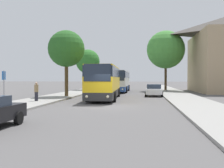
{
  "coord_description": "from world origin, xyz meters",
  "views": [
    {
      "loc": [
        2.63,
        -19.99,
        2.18
      ],
      "look_at": [
        -1.08,
        11.72,
        1.47
      ],
      "focal_mm": 42.0,
      "sensor_mm": 36.0,
      "label": 1
    }
  ],
  "objects_px": {
    "bus_stop_sign": "(4,84)",
    "tree_left_near": "(88,62)",
    "bus_front": "(105,82)",
    "bus_middle": "(120,81)",
    "pedestrian_waiting_near": "(36,91)",
    "parked_car_right_near": "(154,90)",
    "tree_right_near": "(166,50)",
    "tree_left_far": "(66,49)"
  },
  "relations": [
    {
      "from": "bus_middle",
      "to": "tree_left_near",
      "type": "distance_m",
      "value": 7.97
    },
    {
      "from": "bus_middle",
      "to": "pedestrian_waiting_near",
      "type": "bearing_deg",
      "value": -106.8
    },
    {
      "from": "tree_left_near",
      "to": "tree_right_near",
      "type": "xyz_separation_m",
      "value": [
        13.56,
        -0.49,
        1.87
      ]
    },
    {
      "from": "bus_front",
      "to": "tree_left_far",
      "type": "xyz_separation_m",
      "value": [
        -4.65,
        1.78,
        3.68
      ]
    },
    {
      "from": "bus_front",
      "to": "bus_stop_sign",
      "type": "relative_size",
      "value": 4.66
    },
    {
      "from": "bus_middle",
      "to": "bus_stop_sign",
      "type": "relative_size",
      "value": 4.49
    },
    {
      "from": "parked_car_right_near",
      "to": "tree_left_far",
      "type": "height_order",
      "value": "tree_left_far"
    },
    {
      "from": "tree_right_near",
      "to": "pedestrian_waiting_near",
      "type": "bearing_deg",
      "value": -120.31
    },
    {
      "from": "tree_left_far",
      "to": "tree_left_near",
      "type": "bearing_deg",
      "value": 93.75
    },
    {
      "from": "tree_left_near",
      "to": "tree_right_near",
      "type": "relative_size",
      "value": 0.71
    },
    {
      "from": "parked_car_right_near",
      "to": "bus_stop_sign",
      "type": "distance_m",
      "value": 18.34
    },
    {
      "from": "bus_front",
      "to": "bus_middle",
      "type": "distance_m",
      "value": 14.63
    },
    {
      "from": "tree_right_near",
      "to": "parked_car_right_near",
      "type": "bearing_deg",
      "value": -100.9
    },
    {
      "from": "bus_stop_sign",
      "to": "tree_right_near",
      "type": "xyz_separation_m",
      "value": [
        13.67,
        27.63,
        5.26
      ]
    },
    {
      "from": "tree_left_near",
      "to": "tree_right_near",
      "type": "distance_m",
      "value": 13.7
    },
    {
      "from": "bus_middle",
      "to": "tree_right_near",
      "type": "height_order",
      "value": "tree_right_near"
    },
    {
      "from": "bus_middle",
      "to": "parked_car_right_near",
      "type": "distance_m",
      "value": 10.88
    },
    {
      "from": "bus_middle",
      "to": "tree_right_near",
      "type": "relative_size",
      "value": 1.14
    },
    {
      "from": "bus_stop_sign",
      "to": "tree_left_far",
      "type": "relative_size",
      "value": 0.35
    },
    {
      "from": "parked_car_right_near",
      "to": "bus_middle",
      "type": "bearing_deg",
      "value": -60.45
    },
    {
      "from": "bus_stop_sign",
      "to": "tree_left_far",
      "type": "xyz_separation_m",
      "value": [
        1.21,
        11.29,
        3.75
      ]
    },
    {
      "from": "bus_front",
      "to": "tree_right_near",
      "type": "bearing_deg",
      "value": 64.6
    },
    {
      "from": "bus_middle",
      "to": "tree_left_far",
      "type": "xyz_separation_m",
      "value": [
        -4.94,
        -12.85,
        3.71
      ]
    },
    {
      "from": "tree_left_near",
      "to": "bus_stop_sign",
      "type": "bearing_deg",
      "value": -90.23
    },
    {
      "from": "tree_left_far",
      "to": "bus_middle",
      "type": "bearing_deg",
      "value": 68.99
    },
    {
      "from": "parked_car_right_near",
      "to": "pedestrian_waiting_near",
      "type": "xyz_separation_m",
      "value": [
        -10.79,
        -9.67,
        0.24
      ]
    },
    {
      "from": "bus_front",
      "to": "pedestrian_waiting_near",
      "type": "bearing_deg",
      "value": -141.85
    },
    {
      "from": "tree_left_near",
      "to": "tree_left_far",
      "type": "bearing_deg",
      "value": -86.25
    },
    {
      "from": "bus_middle",
      "to": "tree_left_far",
      "type": "distance_m",
      "value": 14.26
    },
    {
      "from": "parked_car_right_near",
      "to": "tree_left_far",
      "type": "distance_m",
      "value": 11.47
    },
    {
      "from": "bus_front",
      "to": "tree_right_near",
      "type": "distance_m",
      "value": 20.4
    },
    {
      "from": "bus_front",
      "to": "bus_middle",
      "type": "xyz_separation_m",
      "value": [
        0.29,
        14.63,
        -0.03
      ]
    },
    {
      "from": "bus_stop_sign",
      "to": "tree_left_near",
      "type": "bearing_deg",
      "value": 89.77
    },
    {
      "from": "pedestrian_waiting_near",
      "to": "tree_left_near",
      "type": "distance_m",
      "value": 23.63
    },
    {
      "from": "bus_middle",
      "to": "pedestrian_waiting_near",
      "type": "distance_m",
      "value": 20.15
    },
    {
      "from": "bus_stop_sign",
      "to": "pedestrian_waiting_near",
      "type": "xyz_separation_m",
      "value": [
        0.36,
        4.85,
        -0.75
      ]
    },
    {
      "from": "bus_middle",
      "to": "tree_right_near",
      "type": "distance_m",
      "value": 9.8
    },
    {
      "from": "tree_right_near",
      "to": "tree_left_far",
      "type": "bearing_deg",
      "value": -127.33
    },
    {
      "from": "bus_front",
      "to": "parked_car_right_near",
      "type": "relative_size",
      "value": 2.68
    },
    {
      "from": "bus_stop_sign",
      "to": "tree_left_near",
      "type": "xyz_separation_m",
      "value": [
        0.11,
        28.12,
        3.39
      ]
    },
    {
      "from": "tree_left_far",
      "to": "tree_right_near",
      "type": "height_order",
      "value": "tree_right_near"
    },
    {
      "from": "parked_car_right_near",
      "to": "tree_left_near",
      "type": "xyz_separation_m",
      "value": [
        -11.04,
        13.59,
        4.38
      ]
    }
  ]
}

